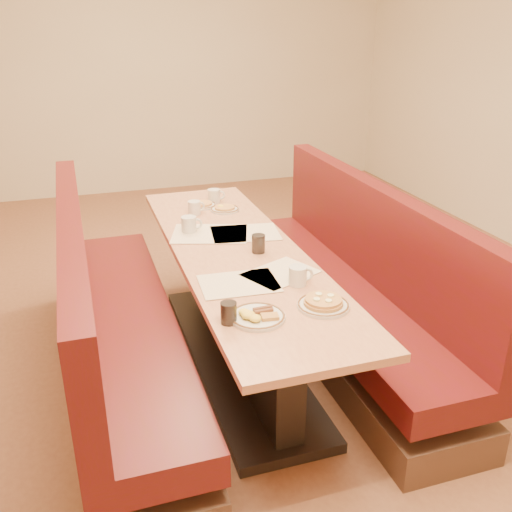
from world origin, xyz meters
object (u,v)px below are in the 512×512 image
object	(u,v)px
booth_right	(349,293)
soda_tumbler_mid	(258,244)
eggs_plate	(257,316)
coffee_mug_c	(215,196)
diner_table	(239,308)
pancake_plate	(323,304)
coffee_mug_a	(298,275)
soda_tumbler_near	(229,313)
coffee_mug_b	(189,224)
booth_left	(114,330)
coffee_mug_d	(195,207)

from	to	relation	value
booth_right	soda_tumbler_mid	bearing A→B (deg)	-174.29
eggs_plate	coffee_mug_c	bearing A→B (deg)	81.93
booth_right	eggs_plate	size ratio (longest dim) A/B	10.06
diner_table	eggs_plate	bearing A→B (deg)	-100.35
eggs_plate	soda_tumbler_mid	bearing A→B (deg)	71.20
diner_table	soda_tumbler_mid	xyz separation A→B (m)	(0.10, -0.06, 0.43)
pancake_plate	coffee_mug_a	distance (m)	0.26
eggs_plate	pancake_plate	bearing A→B (deg)	1.88
eggs_plate	coffee_mug_a	xyz separation A→B (m)	(0.31, 0.27, 0.04)
diner_table	pancake_plate	bearing A→B (deg)	-77.05
soda_tumbler_near	soda_tumbler_mid	xyz separation A→B (m)	(0.38, 0.72, 0.00)
coffee_mug_b	coffee_mug_a	bearing A→B (deg)	-64.92
eggs_plate	coffee_mug_b	world-z (taller)	coffee_mug_b
booth_right	coffee_mug_c	bearing A→B (deg)	124.47
pancake_plate	soda_tumbler_mid	xyz separation A→B (m)	(-0.08, 0.72, 0.03)
soda_tumbler_near	soda_tumbler_mid	world-z (taller)	soda_tumbler_mid
booth_left	booth_right	size ratio (longest dim) A/B	1.00
diner_table	pancake_plate	xyz separation A→B (m)	(0.18, -0.78, 0.39)
diner_table	soda_tumbler_mid	size ratio (longest dim) A/B	23.94
coffee_mug_b	coffee_mug_d	bearing A→B (deg)	75.46
booth_right	soda_tumbler_mid	xyz separation A→B (m)	(-0.63, -0.06, 0.44)
eggs_plate	coffee_mug_a	size ratio (longest dim) A/B	1.94
booth_right	soda_tumbler_near	distance (m)	1.35
eggs_plate	soda_tumbler_near	xyz separation A→B (m)	(-0.13, 0.01, 0.03)
eggs_plate	soda_tumbler_near	size ratio (longest dim) A/B	2.52
coffee_mug_d	coffee_mug_b	bearing A→B (deg)	-119.93
diner_table	coffee_mug_c	size ratio (longest dim) A/B	19.92
diner_table	coffee_mug_b	bearing A→B (deg)	117.72
coffee_mug_a	soda_tumbler_near	world-z (taller)	soda_tumbler_near
booth_left	booth_right	distance (m)	1.46
diner_table	booth_right	xyz separation A→B (m)	(0.73, 0.00, -0.01)
soda_tumbler_near	soda_tumbler_mid	distance (m)	0.82
pancake_plate	coffee_mug_d	bearing A→B (deg)	100.39
coffee_mug_a	soda_tumbler_mid	distance (m)	0.46
diner_table	booth_left	size ratio (longest dim) A/B	1.00
booth_left	pancake_plate	world-z (taller)	booth_left
coffee_mug_a	booth_left	bearing A→B (deg)	151.34
coffee_mug_a	coffee_mug_d	xyz separation A→B (m)	(-0.25, 1.23, -0.00)
pancake_plate	soda_tumbler_near	size ratio (longest dim) A/B	2.44
coffee_mug_c	coffee_mug_b	bearing A→B (deg)	-117.54
booth_left	coffee_mug_d	xyz separation A→B (m)	(0.64, 0.71, 0.44)
eggs_plate	coffee_mug_c	xyz separation A→B (m)	(0.24, 1.72, 0.03)
soda_tumbler_near	eggs_plate	bearing A→B (deg)	-2.51
eggs_plate	coffee_mug_d	bearing A→B (deg)	88.03
booth_left	coffee_mug_b	bearing A→B (deg)	35.37
soda_tumbler_near	soda_tumbler_mid	bearing A→B (deg)	62.61
booth_right	coffee_mug_d	xyz separation A→B (m)	(-0.83, 0.71, 0.44)
diner_table	coffee_mug_c	bearing A→B (deg)	83.91
soda_tumbler_mid	diner_table	bearing A→B (deg)	148.73
pancake_plate	coffee_mug_a	world-z (taller)	coffee_mug_a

